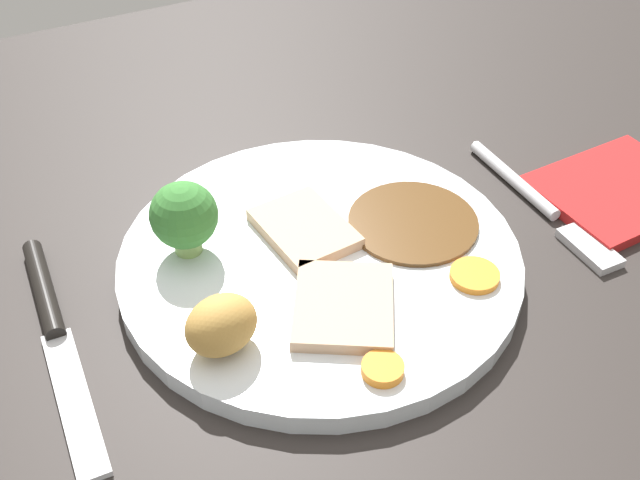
# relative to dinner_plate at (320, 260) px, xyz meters

# --- Properties ---
(dining_table) EXTENTS (1.20, 0.84, 0.04)m
(dining_table) POSITION_rel_dinner_plate_xyz_m (-0.04, -0.01, -0.02)
(dining_table) COLOR #2B2623
(dining_table) RESTS_ON ground
(dinner_plate) EXTENTS (0.25, 0.25, 0.01)m
(dinner_plate) POSITION_rel_dinner_plate_xyz_m (0.00, 0.00, 0.00)
(dinner_plate) COLOR white
(dinner_plate) RESTS_ON dining_table
(gravy_pool) EXTENTS (0.09, 0.09, 0.00)m
(gravy_pool) POSITION_rel_dinner_plate_xyz_m (-0.07, 0.00, 0.01)
(gravy_pool) COLOR #563819
(gravy_pool) RESTS_ON dinner_plate
(meat_slice_main) EXTENTS (0.06, 0.07, 0.01)m
(meat_slice_main) POSITION_rel_dinner_plate_xyz_m (0.00, -0.02, 0.01)
(meat_slice_main) COLOR tan
(meat_slice_main) RESTS_ON dinner_plate
(meat_slice_under) EXTENTS (0.08, 0.09, 0.01)m
(meat_slice_under) POSITION_rel_dinner_plate_xyz_m (0.01, 0.05, 0.01)
(meat_slice_under) COLOR tan
(meat_slice_under) RESTS_ON dinner_plate
(roast_potato_left) EXTENTS (0.05, 0.04, 0.03)m
(roast_potato_left) POSITION_rel_dinner_plate_xyz_m (0.08, 0.05, 0.02)
(roast_potato_left) COLOR #BC8C42
(roast_potato_left) RESTS_ON dinner_plate
(carrot_coin_front) EXTENTS (0.03, 0.03, 0.00)m
(carrot_coin_front) POSITION_rel_dinner_plate_xyz_m (-0.07, 0.06, 0.01)
(carrot_coin_front) COLOR orange
(carrot_coin_front) RESTS_ON dinner_plate
(carrot_coin_back) EXTENTS (0.02, 0.02, 0.01)m
(carrot_coin_back) POSITION_rel_dinner_plate_xyz_m (0.01, 0.10, 0.01)
(carrot_coin_back) COLOR orange
(carrot_coin_back) RESTS_ON dinner_plate
(broccoli_floret) EXTENTS (0.04, 0.04, 0.05)m
(broccoli_floret) POSITION_rel_dinner_plate_xyz_m (0.07, -0.04, 0.03)
(broccoli_floret) COLOR #8CB766
(broccoli_floret) RESTS_ON dinner_plate
(fork) EXTENTS (0.02, 0.15, 0.01)m
(fork) POSITION_rel_dinner_plate_xyz_m (-0.17, 0.02, -0.00)
(fork) COLOR silver
(fork) RESTS_ON dining_table
(knife) EXTENTS (0.02, 0.19, 0.01)m
(knife) POSITION_rel_dinner_plate_xyz_m (0.16, -0.02, -0.00)
(knife) COLOR black
(knife) RESTS_ON dining_table
(folded_napkin) EXTENTS (0.11, 0.10, 0.01)m
(folded_napkin) POSITION_rel_dinner_plate_xyz_m (-0.23, 0.03, -0.00)
(folded_napkin) COLOR red
(folded_napkin) RESTS_ON dining_table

